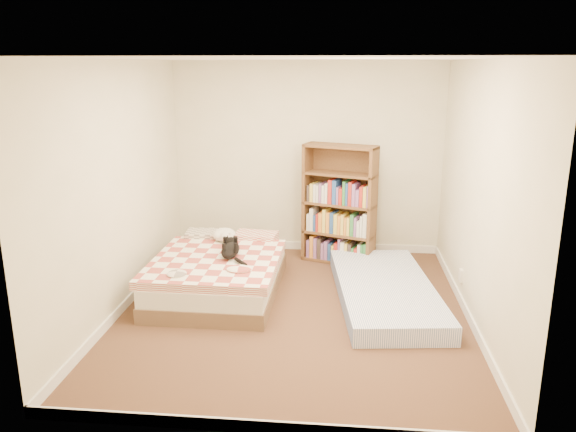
# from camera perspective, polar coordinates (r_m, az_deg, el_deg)

# --- Properties ---
(room) EXTENTS (3.51, 4.01, 2.51)m
(room) POSITION_cam_1_polar(r_m,az_deg,el_deg) (5.46, 0.61, 1.88)
(room) COLOR #4E2E21
(room) RESTS_ON ground
(bed) EXTENTS (1.36, 1.84, 0.49)m
(bed) POSITION_cam_1_polar(r_m,az_deg,el_deg) (6.30, -6.95, -5.68)
(bed) COLOR brown
(bed) RESTS_ON room
(bookshelf) EXTENTS (1.00, 0.59, 1.50)m
(bookshelf) POSITION_cam_1_polar(r_m,az_deg,el_deg) (7.12, 5.18, -0.34)
(bookshelf) COLOR #4F2A1B
(bookshelf) RESTS_ON room
(floor_mattress) EXTENTS (1.22, 2.26, 0.19)m
(floor_mattress) POSITION_cam_1_polar(r_m,az_deg,el_deg) (6.17, 9.81, -7.51)
(floor_mattress) COLOR #7286BF
(floor_mattress) RESTS_ON room
(black_cat) EXTENTS (0.28, 0.71, 0.16)m
(black_cat) POSITION_cam_1_polar(r_m,az_deg,el_deg) (6.14, -5.78, -3.36)
(black_cat) COLOR black
(black_cat) RESTS_ON bed
(white_dog) EXTENTS (0.37, 0.39, 0.15)m
(white_dog) POSITION_cam_1_polar(r_m,az_deg,el_deg) (6.65, -6.45, -1.89)
(white_dog) COLOR white
(white_dog) RESTS_ON bed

